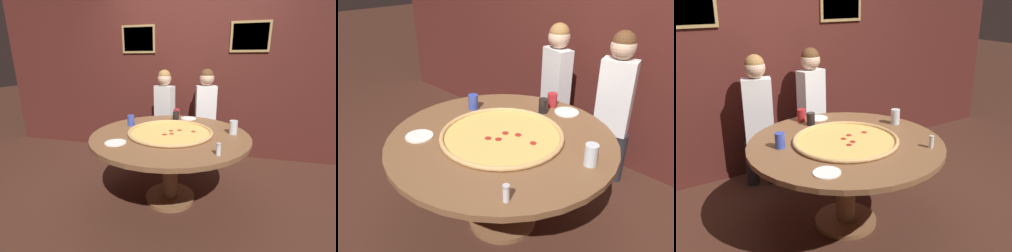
{
  "view_description": "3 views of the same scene",
  "coord_description": "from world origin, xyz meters",
  "views": [
    {
      "loc": [
        0.48,
        -2.07,
        1.42
      ],
      "look_at": [
        0.0,
        -0.09,
        0.84
      ],
      "focal_mm": 24.0,
      "sensor_mm": 36.0,
      "label": 1
    },
    {
      "loc": [
        1.37,
        -1.37,
        1.83
      ],
      "look_at": [
        -0.04,
        0.08,
        0.78
      ],
      "focal_mm": 35.0,
      "sensor_mm": 36.0,
      "label": 2
    },
    {
      "loc": [
        -1.49,
        -2.3,
        1.85
      ],
      "look_at": [
        -0.04,
        -0.03,
        0.89
      ],
      "focal_mm": 40.0,
      "sensor_mm": 36.0,
      "label": 3
    }
  ],
  "objects": [
    {
      "name": "ground_plane",
      "position": [
        0.0,
        0.0,
        0.0
      ],
      "size": [
        24.0,
        24.0,
        0.0
      ],
      "primitive_type": "plane",
      "color": "#422319"
    },
    {
      "name": "back_wall",
      "position": [
        0.0,
        1.37,
        1.3
      ],
      "size": [
        6.4,
        0.08,
        2.6
      ],
      "color": "#4C1E19",
      "rests_on": "ground_plane"
    },
    {
      "name": "dining_table",
      "position": [
        0.0,
        0.0,
        0.61
      ],
      "size": [
        1.55,
        1.55,
        0.74
      ],
      "color": "brown",
      "rests_on": "ground_plane"
    },
    {
      "name": "giant_pizza",
      "position": [
        0.0,
        -0.0,
        0.75
      ],
      "size": [
        0.84,
        0.84,
        0.03
      ],
      "color": "#EAB75B",
      "rests_on": "dining_table"
    },
    {
      "name": "drink_cup_far_right",
      "position": [
        0.61,
        0.12,
        0.81
      ],
      "size": [
        0.08,
        0.08,
        0.13
      ],
      "primitive_type": "cylinder",
      "color": "silver",
      "rests_on": "dining_table"
    },
    {
      "name": "drink_cup_near_right",
      "position": [
        -0.06,
        0.64,
        0.8
      ],
      "size": [
        0.08,
        0.08,
        0.11
      ],
      "primitive_type": "cylinder",
      "color": "#B22328",
      "rests_on": "dining_table"
    },
    {
      "name": "drink_cup_centre_back",
      "position": [
        -0.48,
        0.17,
        0.8
      ],
      "size": [
        0.08,
        0.08,
        0.12
      ],
      "primitive_type": "cylinder",
      "color": "#384CB7",
      "rests_on": "dining_table"
    },
    {
      "name": "drink_cup_front_edge",
      "position": [
        -0.04,
        0.5,
        0.8
      ],
      "size": [
        0.07,
        0.07,
        0.11
      ],
      "primitive_type": "cylinder",
      "color": "black",
      "rests_on": "dining_table"
    },
    {
      "name": "white_plate_near_front",
      "position": [
        0.09,
        0.63,
        0.74
      ],
      "size": [
        0.19,
        0.19,
        0.01
      ],
      "primitive_type": "cylinder",
      "color": "white",
      "rests_on": "dining_table"
    },
    {
      "name": "white_plate_right_side",
      "position": [
        -0.4,
        -0.39,
        0.74
      ],
      "size": [
        0.19,
        0.19,
        0.01
      ],
      "primitive_type": "cylinder",
      "color": "white",
      "rests_on": "dining_table"
    },
    {
      "name": "condiment_shaker",
      "position": [
        0.48,
        -0.45,
        0.79
      ],
      "size": [
        0.04,
        0.04,
        0.1
      ],
      "color": "silver",
      "rests_on": "dining_table"
    },
    {
      "name": "diner_side_right",
      "position": [
        0.26,
        1.07,
        0.76
      ],
      "size": [
        0.35,
        0.21,
        1.33
      ],
      "rotation": [
        0.0,
        0.0,
        -2.9
      ],
      "color": "#232328",
      "rests_on": "ground_plane"
    },
    {
      "name": "diner_far_left",
      "position": [
        -0.33,
        1.05,
        0.75
      ],
      "size": [
        0.35,
        0.22,
        1.32
      ],
      "rotation": [
        0.0,
        0.0,
        2.84
      ],
      "color": "#232328",
      "rests_on": "ground_plane"
    }
  ]
}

